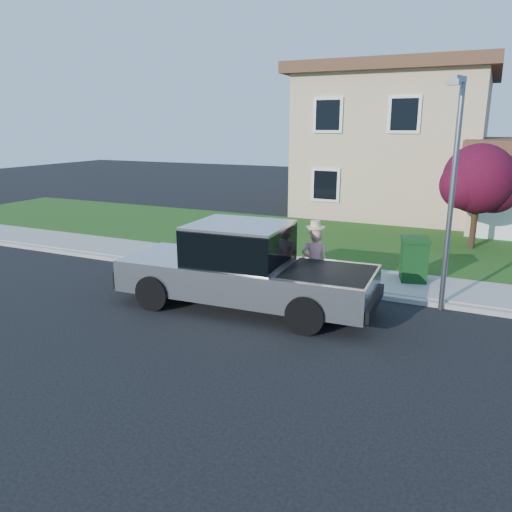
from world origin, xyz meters
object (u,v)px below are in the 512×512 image
at_px(pickup_truck, 244,269).
at_px(trash_bin, 414,259).
at_px(woman, 314,262).
at_px(street_lamp, 452,184).
at_px(ornamental_tree, 480,182).

xyz_separation_m(pickup_truck, trash_bin, (3.35, 3.38, -0.20)).
bearing_deg(pickup_truck, woman, 44.02).
distance_m(woman, street_lamp, 3.61).
bearing_deg(trash_bin, ornamental_tree, 59.95).
xyz_separation_m(woman, street_lamp, (2.97, 0.40, 2.02)).
height_order(pickup_truck, woman, pickup_truck).
bearing_deg(street_lamp, ornamental_tree, 102.46).
height_order(trash_bin, street_lamp, street_lamp).
distance_m(pickup_truck, trash_bin, 4.77).
xyz_separation_m(trash_bin, street_lamp, (0.87, -1.64, 2.21)).
bearing_deg(street_lamp, trash_bin, 134.19).
relative_size(ornamental_tree, street_lamp, 0.68).
bearing_deg(woman, street_lamp, 166.57).
distance_m(ornamental_tree, trash_bin, 5.24).
relative_size(pickup_truck, trash_bin, 5.35).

